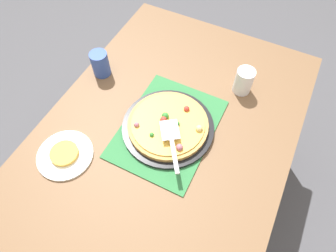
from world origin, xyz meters
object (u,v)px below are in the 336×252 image
Objects in this scene: pizza at (168,124)px; cup_far at (100,64)px; pizza_pan at (168,127)px; served_slice_left at (64,153)px; pizza_server at (172,140)px; plate_near_left at (65,155)px; cup_near at (244,81)px.

pizza is 2.75× the size of cup_far.
pizza_pan is 3.45× the size of served_slice_left.
pizza reaches higher than pizza_pan.
served_slice_left is at bearing 120.23° from pizza_server.
cup_far reaches higher than plate_near_left.
cup_near is 1.00× the size of cup_far.
pizza_pan reaches higher than plate_near_left.
pizza_pan is at bearing 34.61° from pizza_server.
cup_near is at bearing -31.49° from pizza_pan.
cup_far reaches higher than pizza_pan.
served_slice_left is (-0.29, 0.31, 0.01)m from pizza_pan.
cup_far is (-0.19, 0.62, 0.00)m from cup_near.
pizza_server is at bearing -145.39° from pizza_pan.
plate_near_left is (-0.29, 0.31, -0.03)m from pizza.
pizza_pan is 0.42m from plate_near_left.
plate_near_left is at bearing 133.42° from pizza.
pizza is at bearing 34.14° from pizza_server.
pizza_server is (-0.41, 0.15, 0.01)m from cup_near.
cup_far is at bearing 107.20° from cup_near.
pizza_server is at bearing 160.23° from cup_near.
cup_near reaches higher than served_slice_left.
plate_near_left is (-0.29, 0.31, -0.01)m from pizza_pan.
cup_near reaches higher than pizza.
cup_near reaches higher than plate_near_left.
pizza is 0.42m from plate_near_left.
pizza_server is (-0.08, -0.06, 0.06)m from pizza_pan.
cup_far is 0.56× the size of pizza_server.
cup_near is 0.56× the size of pizza_server.
served_slice_left is at bearing 133.42° from pizza.
cup_far reaches higher than pizza.
cup_far is at bearing 64.74° from pizza_server.
served_slice_left is (0.00, 0.00, 0.01)m from plate_near_left.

